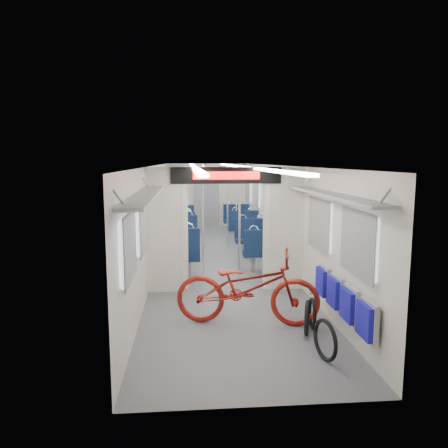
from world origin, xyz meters
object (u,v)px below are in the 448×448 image
object	(u,v)px
bicycle	(247,287)
seat_bay_far_left	(180,223)
bike_hoop_c	(312,315)
seat_bay_near_left	(178,242)
stanchion_near_left	(203,226)
bike_hoop_b	(307,320)
stanchion_far_left	(203,208)
flip_bench	(342,298)
seat_bay_near_right	(258,241)
stanchion_near_right	(239,225)
stanchion_far_right	(227,208)
seat_bay_far_right	(240,221)
bike_hoop_a	(325,342)

from	to	relation	value
bicycle	seat_bay_far_left	xyz separation A→B (m)	(-1.10, 7.05, -0.03)
bike_hoop_c	seat_bay_near_left	distance (m)	4.47
bike_hoop_c	stanchion_near_left	distance (m)	3.06
bike_hoop_b	seat_bay_near_left	distance (m)	4.62
bike_hoop_b	stanchion_near_left	bearing A→B (deg)	116.02
stanchion_far_left	flip_bench	bearing A→B (deg)	-75.06
bicycle	seat_bay_near_right	bearing A→B (deg)	0.04
bike_hoop_c	bike_hoop_b	bearing A→B (deg)	-120.93
seat_bay_near_left	stanchion_near_right	xyz separation A→B (m)	(1.26, -1.37, 0.58)
bike_hoop_b	stanchion_far_right	world-z (taller)	stanchion_far_right
bike_hoop_c	seat_bay_near_right	distance (m)	4.10
seat_bay_near_left	stanchion_near_left	size ratio (longest dim) A/B	1.00
seat_bay_far_right	stanchion_far_right	size ratio (longest dim) A/B	0.85
seat_bay_near_left	stanchion_near_right	world-z (taller)	stanchion_near_right
flip_bench	stanchion_far_left	distance (m)	6.36
bike_hoop_a	stanchion_far_left	xyz separation A→B (m)	(-1.22, 6.71, 0.91)
flip_bench	bike_hoop_a	world-z (taller)	flip_bench
bike_hoop_b	stanchion_far_left	size ratio (longest dim) A/B	0.22
stanchion_near_left	seat_bay_far_right	bearing A→B (deg)	75.31
stanchion_far_left	stanchion_far_right	distance (m)	0.65
flip_bench	bike_hoop_b	xyz separation A→B (m)	(-0.42, 0.19, -0.35)
bicycle	bike_hoop_b	world-z (taller)	bicycle
bike_hoop_c	seat_bay_far_left	size ratio (longest dim) A/B	0.23
seat_bay_near_right	bicycle	bearing A→B (deg)	-101.40
flip_bench	stanchion_far_right	size ratio (longest dim) A/B	0.90
bike_hoop_c	stanchion_near_left	world-z (taller)	stanchion_near_left
seat_bay_far_right	stanchion_near_right	bearing A→B (deg)	-96.97
bicycle	seat_bay_far_left	world-z (taller)	bicycle
seat_bay_near_left	seat_bay_near_right	bearing A→B (deg)	3.55
stanchion_near_right	stanchion_far_right	world-z (taller)	same
flip_bench	seat_bay_near_left	bearing A→B (deg)	117.50
flip_bench	seat_bay_near_left	size ratio (longest dim) A/B	0.90
bicycle	seat_bay_near_left	distance (m)	3.87
bicycle	stanchion_far_left	size ratio (longest dim) A/B	0.93
bike_hoop_a	bike_hoop_b	xyz separation A→B (m)	(-0.01, 0.78, -0.01)
seat_bay_near_right	stanchion_far_left	size ratio (longest dim) A/B	0.83
bicycle	bike_hoop_b	size ratio (longest dim) A/B	4.26
bike_hoop_a	bike_hoop_b	distance (m)	0.78
bicycle	bike_hoop_a	bearing A→B (deg)	-137.25
stanchion_near_right	stanchion_far_left	size ratio (longest dim) A/B	1.00
bicycle	seat_bay_far_left	distance (m)	7.14
stanchion_near_right	bike_hoop_b	bearing A→B (deg)	-77.85
stanchion_near_left	stanchion_far_left	world-z (taller)	same
seat_bay_near_right	bike_hoop_c	bearing A→B (deg)	-88.00
stanchion_near_right	stanchion_near_left	bearing A→B (deg)	-172.44
seat_bay_near_left	seat_bay_near_right	xyz separation A→B (m)	(1.87, 0.12, -0.05)
seat_bay_near_left	bicycle	bearing A→B (deg)	-73.50
stanchion_far_left	stanchion_near_right	bearing A→B (deg)	-79.01
seat_bay_far_left	stanchion_near_right	size ratio (longest dim) A/B	0.87
seat_bay_far_left	stanchion_near_right	bearing A→B (deg)	-75.08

